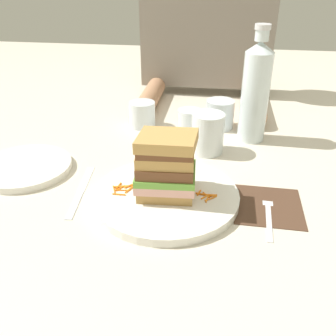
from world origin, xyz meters
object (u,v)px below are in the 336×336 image
Objects in this scene: fork at (269,211)px; side_plate at (25,167)px; water_bottle at (255,91)px; sandwich at (166,166)px; empty_tumbler_1 at (220,114)px; empty_tumbler_0 at (142,114)px; diner_across at (208,15)px; main_plate at (166,197)px; juice_glass at (207,135)px; knife at (80,192)px; empty_tumbler_2 at (191,123)px; napkin_dark at (268,206)px.

fork is 0.54m from side_plate.
side_plate is (-0.52, -0.25, -0.12)m from water_bottle.
water_bottle reaches higher than sandwich.
empty_tumbler_0 is at bearing -173.48° from empty_tumbler_1.
sandwich is 0.37m from water_bottle.
diner_across is at bearing 111.23° from water_bottle.
juice_glass is (0.07, 0.23, 0.04)m from main_plate.
knife is 0.96× the size of side_plate.
juice_glass is at bearing -140.27° from water_bottle.
diner_across is (-0.15, 0.38, 0.13)m from water_bottle.
fork is at bearing -61.66° from empty_tumbler_2.
napkin_dark is at bearing -59.28° from juice_glass.
diner_across reaches higher than side_plate.
water_bottle is at bearing 93.30° from fork.
empty_tumbler_1 is 0.39m from diner_across.
empty_tumbler_0 is at bearing 108.64° from sandwich.
napkin_dark is 1.74× the size of empty_tumbler_1.
empty_tumbler_0 is (0.06, 0.36, 0.03)m from knife.
empty_tumbler_1 reaches higher than empty_tumbler_0.
main_plate is 1.39× the size of side_plate.
water_bottle is 3.96× the size of empty_tumbler_0.
sandwich is 0.78× the size of fork.
water_bottle reaches higher than napkin_dark.
water_bottle is (-0.02, 0.34, 0.13)m from fork.
empty_tumbler_0 reaches higher than fork.
sandwich reaches higher than fork.
napkin_dark is at bearing -7.00° from side_plate.
juice_glass reaches higher than knife.
juice_glass is 0.16m from empty_tumbler_1.
side_plate is at bearing -158.93° from juice_glass.
main_plate is at bearing -0.59° from knife.
empty_tumbler_1 is 1.08× the size of empty_tumbler_2.
water_bottle is (0.36, 0.32, 0.13)m from knife.
empty_tumbler_0 is at bearing 81.18° from knife.
main_plate is 0.50× the size of diner_across.
water_bottle is at bearing 39.73° from juice_glass.
empty_tumbler_2 is at bearing -136.81° from empty_tumbler_1.
knife is (-0.18, 0.00, -0.01)m from main_plate.
knife is 0.50m from water_bottle.
knife is at bearing -179.05° from napkin_dark.
water_bottle is 0.50× the size of diner_across.
side_plate is at bearing 170.65° from fork.
knife is at bearing 177.60° from fork.
napkin_dark is 0.40m from empty_tumbler_1.
diner_across reaches higher than main_plate.
empty_tumbler_0 is (-0.12, 0.37, 0.03)m from main_plate.
side_plate is (-0.34, 0.08, -0.07)m from sandwich.
water_bottle is at bearing 25.71° from side_plate.
napkin_dark is at bearing -76.41° from diner_across.
empty_tumbler_0 is 1.00× the size of empty_tumbler_2.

